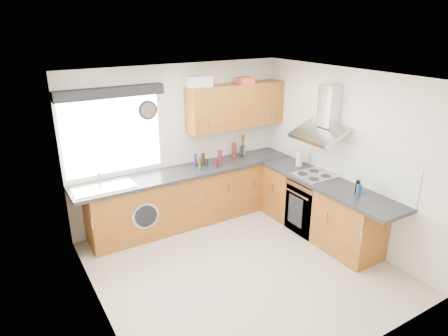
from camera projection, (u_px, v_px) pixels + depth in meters
ground_plane at (241, 267)px, 5.34m from camera, size 3.60×3.60×0.00m
ceiling at (244, 78)px, 4.47m from camera, size 3.60×3.60×0.02m
wall_back at (180, 144)px, 6.35m from camera, size 3.60×0.02×2.50m
wall_front at (357, 249)px, 3.46m from camera, size 3.60×0.02×2.50m
wall_left at (94, 216)px, 4.03m from camera, size 0.02×3.60×2.50m
wall_right at (346, 156)px, 5.78m from camera, size 0.02×3.60×2.50m
window at (113, 136)px, 5.72m from camera, size 1.40×0.02×1.10m
window_blind at (110, 92)px, 5.43m from camera, size 1.50×0.18×0.14m
splashback at (330, 155)px, 6.04m from camera, size 0.01×3.00×0.54m
base_cab_back at (184, 199)px, 6.35m from camera, size 3.00×0.58×0.86m
base_cab_corner at (265, 179)px, 7.12m from camera, size 0.60×0.60×0.86m
base_cab_right at (319, 208)px, 6.05m from camera, size 0.58×2.10×0.86m
worktop_back at (189, 171)px, 6.23m from camera, size 3.60×0.62×0.05m
worktop_right at (328, 184)px, 5.76m from camera, size 0.62×2.42×0.05m
sink at (103, 185)px, 5.57m from camera, size 0.84×0.46×0.10m
oven at (312, 205)px, 6.16m from camera, size 0.56×0.58×0.85m
hob_plate at (314, 175)px, 5.99m from camera, size 0.52×0.52×0.01m
extractor_hood at (324, 119)px, 5.74m from camera, size 0.52×0.78×0.66m
upper_cabinets at (236, 106)px, 6.47m from camera, size 1.70×0.35×0.70m
washing_machine at (139, 208)px, 5.99m from camera, size 0.62×0.60×0.90m
wall_clock at (148, 110)px, 5.86m from camera, size 0.29×0.04×0.29m
casserole at (198, 81)px, 6.09m from camera, size 0.42×0.32×0.16m
storage_box at (245, 81)px, 6.30m from camera, size 0.23×0.20×0.11m
utensil_pot at (243, 150)px, 6.92m from camera, size 0.11×0.11×0.15m
kitchen_roll at (299, 159)px, 6.37m from camera, size 0.12×0.12×0.23m
tomato_cluster at (200, 162)px, 6.47m from camera, size 0.15×0.15×0.06m
jar_0 at (206, 162)px, 6.41m from camera, size 0.05×0.05×0.10m
jar_1 at (242, 151)px, 6.77m from camera, size 0.05×0.05×0.20m
jar_2 at (220, 158)px, 6.41m from camera, size 0.07×0.07×0.24m
jar_3 at (207, 163)px, 6.35m from camera, size 0.05×0.05×0.13m
jar_4 at (203, 159)px, 6.38m from camera, size 0.06×0.06×0.20m
jar_5 at (200, 163)px, 6.16m from camera, size 0.04×0.04×0.23m
jar_6 at (217, 163)px, 6.30m from camera, size 0.04×0.04×0.15m
jar_7 at (234, 150)px, 6.76m from camera, size 0.07×0.07×0.25m
jar_8 at (196, 160)px, 6.34m from camera, size 0.04×0.04×0.22m
bottle_0 at (357, 187)px, 5.33m from camera, size 0.05×0.05×0.20m
bottle_1 at (358, 186)px, 5.37m from camera, size 0.06×0.06×0.20m
bottle_2 at (359, 190)px, 5.30m from camera, size 0.07×0.07×0.16m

